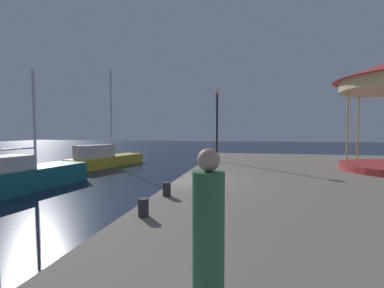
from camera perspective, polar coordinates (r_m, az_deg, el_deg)
The scene contains 7 objects.
ground_plane at distance 10.86m, azimuth -3.11°, elevation -11.58°, with size 120.00×120.00×0.00m, color #162338.
sailboat_yellow at distance 21.00m, azimuth -18.31°, elevation -2.93°, with size 3.19×6.82×7.33m.
sailboat_teal at distance 14.08m, azimuth -34.04°, elevation -6.04°, with size 2.84×6.79×5.57m.
lamp_post_mid_promenade at distance 16.73m, azimuth 5.41°, elevation 6.87°, with size 0.36×0.36×4.55m.
bollard_south at distance 6.16m, azimuth -10.40°, elevation -13.23°, with size 0.24×0.24×0.40m, color #2D2D33.
bollard_center at distance 7.89m, azimuth -5.44°, elevation -9.63°, with size 0.24×0.24×0.40m, color #2D2D33.
person_far_corner at distance 2.95m, azimuth 3.55°, elevation -18.98°, with size 0.34×0.34×1.72m.
Camera 1 is at (2.74, -10.15, 2.70)m, focal length 24.84 mm.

